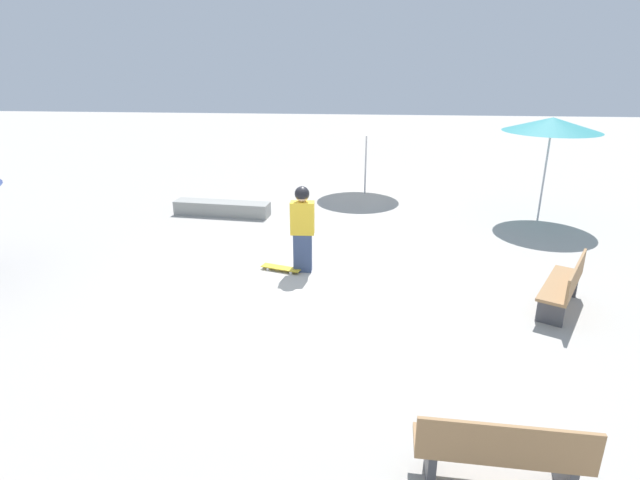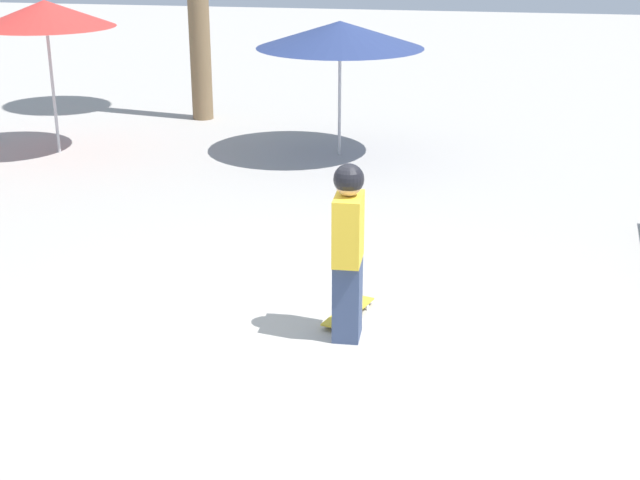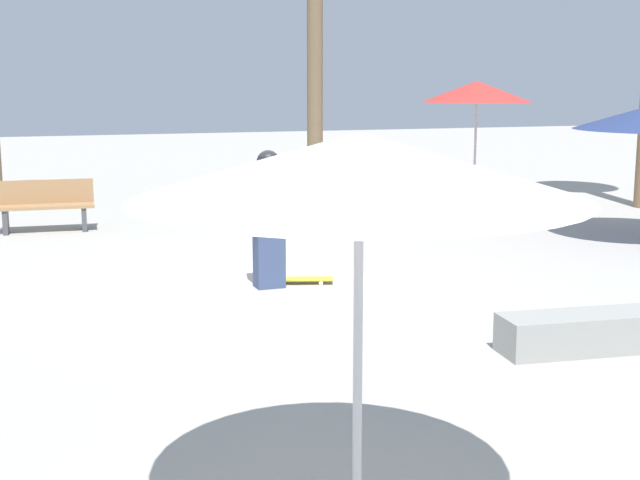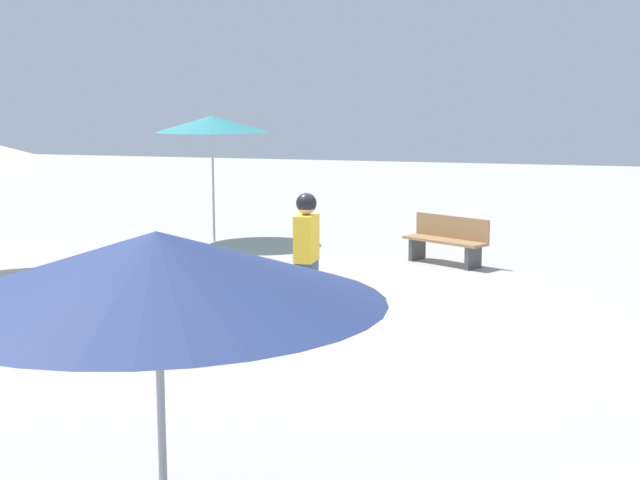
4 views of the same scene
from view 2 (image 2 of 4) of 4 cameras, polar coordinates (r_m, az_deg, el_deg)
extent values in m
plane|color=#ADA8A0|center=(8.45, -0.60, -6.12)|extent=(60.00, 60.00, 0.00)
cube|color=#38476B|center=(8.28, 1.77, -3.82)|extent=(0.36, 0.26, 0.76)
cube|color=yellow|center=(8.02, 1.82, 0.71)|extent=(0.46, 0.27, 0.63)
sphere|color=tan|center=(7.89, 1.85, 3.71)|extent=(0.25, 0.25, 0.25)
sphere|color=black|center=(7.88, 1.86, 3.92)|extent=(0.28, 0.28, 0.28)
cube|color=gold|center=(8.80, 1.82, -4.58)|extent=(0.82, 0.42, 0.02)
cylinder|color=silver|center=(9.05, 2.03, -4.10)|extent=(0.06, 0.04, 0.05)
cylinder|color=silver|center=(8.98, 3.01, -4.30)|extent=(0.06, 0.04, 0.05)
cylinder|color=silver|center=(8.65, 0.59, -5.29)|extent=(0.06, 0.04, 0.05)
cylinder|color=silver|center=(8.58, 1.60, -5.52)|extent=(0.06, 0.04, 0.05)
cylinder|color=#B7B7BC|center=(15.29, -16.76, 9.61)|extent=(0.05, 0.05, 2.32)
cone|color=red|center=(15.14, -17.18, 13.68)|extent=(2.19, 2.19, 0.42)
cylinder|color=#B7B7BC|center=(14.55, 1.26, 9.34)|extent=(0.05, 0.05, 2.01)
cone|color=navy|center=(14.40, 1.29, 13.02)|extent=(2.68, 2.68, 0.42)
camera|label=1|loc=(11.88, -49.03, 14.19)|focal=28.00mm
camera|label=3|loc=(10.34, 72.25, -0.70)|focal=50.00mm
camera|label=4|loc=(19.26, -3.57, 17.66)|focal=50.00mm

